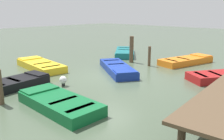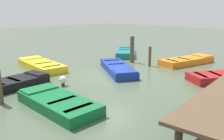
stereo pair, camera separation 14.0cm
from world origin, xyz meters
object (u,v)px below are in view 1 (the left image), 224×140
rowboat_yellow (40,65)px  mooring_piling_center (149,56)px  rowboat_red (219,76)px  mooring_piling_near_left (131,49)px  rowboat_blue (117,68)px  rowboat_teal (125,52)px  mooring_piling_far_right (0,87)px  rowboat_black (18,82)px  marker_buoy (63,80)px  rowboat_orange (186,60)px  rowboat_green (59,103)px

rowboat_yellow → mooring_piling_center: size_ratio=3.26×
rowboat_red → mooring_piling_near_left: 6.11m
rowboat_red → mooring_piling_near_left: (-0.47, -6.05, 0.68)m
rowboat_blue → rowboat_teal: (-4.47, -3.20, 0.00)m
mooring_piling_far_right → rowboat_yellow: bearing=-135.2°
rowboat_blue → rowboat_teal: same height
mooring_piling_near_left → rowboat_black: bearing=-3.2°
rowboat_blue → mooring_piling_near_left: 2.94m
rowboat_teal → mooring_piling_center: mooring_piling_center is taller
rowboat_teal → mooring_piling_near_left: size_ratio=2.22×
rowboat_black → mooring_piling_far_right: (1.47, 1.61, 0.46)m
rowboat_black → mooring_piling_far_right: size_ratio=2.06×
rowboat_teal → marker_buoy: marker_buoy is taller
rowboat_red → mooring_piling_far_right: 10.16m
marker_buoy → mooring_piling_near_left: bearing=-171.0°
rowboat_orange → mooring_piling_far_right: mooring_piling_far_right is taller
rowboat_blue → mooring_piling_center: bearing=112.5°
rowboat_blue → marker_buoy: marker_buoy is taller
marker_buoy → rowboat_teal: bearing=-159.2°
rowboat_black → mooring_piling_far_right: 2.23m
rowboat_black → rowboat_red: bearing=-46.5°
rowboat_orange → mooring_piling_near_left: mooring_piling_near_left is taller
rowboat_black → rowboat_red: same height
rowboat_teal → rowboat_red: bearing=35.3°
rowboat_yellow → marker_buoy: marker_buoy is taller
rowboat_yellow → rowboat_red: 10.16m
rowboat_orange → rowboat_yellow: same height
rowboat_teal → rowboat_red: same height
rowboat_yellow → mooring_piling_far_right: size_ratio=3.06×
mooring_piling_center → mooring_piling_near_left: bearing=-94.8°
rowboat_black → rowboat_yellow: (-2.65, -2.47, -0.00)m
rowboat_black → mooring_piling_near_left: bearing=-8.6°
rowboat_black → marker_buoy: (-1.50, 1.46, 0.07)m
mooring_piling_far_right → mooring_piling_near_left: mooring_piling_near_left is taller
rowboat_red → mooring_piling_far_right: mooring_piling_far_right is taller
mooring_piling_center → rowboat_green: bearing=10.9°
rowboat_blue → mooring_piling_near_left: (-2.65, -1.08, 0.68)m
rowboat_teal → rowboat_yellow: bearing=-45.5°
rowboat_orange → mooring_piling_far_right: bearing=-174.4°
rowboat_yellow → mooring_piling_near_left: bearing=-112.5°
rowboat_yellow → rowboat_blue: bearing=-140.4°
rowboat_green → mooring_piling_far_right: (1.27, -1.94, 0.46)m
rowboat_blue → mooring_piling_center: mooring_piling_center is taller
rowboat_yellow → mooring_piling_near_left: (-5.25, 2.92, 0.68)m
rowboat_black → mooring_piling_near_left: (-7.90, 0.45, 0.68)m
rowboat_red → rowboat_yellow: bearing=151.1°
rowboat_blue → rowboat_red: size_ratio=1.26×
rowboat_black → mooring_piling_center: bearing=-19.8°
rowboat_red → mooring_piling_near_left: size_ratio=1.83×
rowboat_red → mooring_piling_center: 4.52m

